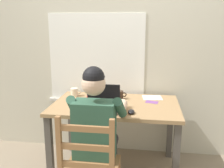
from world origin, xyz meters
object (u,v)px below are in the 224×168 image
(coffee_mug_white, at_px, (75,92))
(book_stack_main, at_px, (96,94))
(coffee_mug_dark, at_px, (120,95))
(seated_person, at_px, (97,128))
(desk, at_px, (116,113))
(laptop, at_px, (102,103))
(landscape_photo_print, at_px, (152,102))
(computer_mouse, at_px, (131,112))

(coffee_mug_white, bearing_deg, book_stack_main, -4.87)
(book_stack_main, bearing_deg, coffee_mug_dark, -3.77)
(seated_person, distance_m, book_stack_main, 0.70)
(desk, relative_size, laptop, 3.91)
(coffee_mug_dark, relative_size, landscape_photo_print, 0.85)
(computer_mouse, bearing_deg, landscape_photo_print, 62.94)
(seated_person, height_order, laptop, seated_person)
(desk, xyz_separation_m, computer_mouse, (0.18, -0.27, 0.12))
(coffee_mug_dark, bearing_deg, coffee_mug_white, 175.70)
(computer_mouse, bearing_deg, desk, 123.97)
(computer_mouse, relative_size, book_stack_main, 0.52)
(computer_mouse, relative_size, coffee_mug_dark, 0.90)
(book_stack_main, bearing_deg, computer_mouse, -47.58)
(laptop, distance_m, computer_mouse, 0.30)
(desk, bearing_deg, landscape_photo_print, 15.97)
(book_stack_main, distance_m, landscape_photo_print, 0.63)
(laptop, height_order, computer_mouse, laptop)
(coffee_mug_dark, bearing_deg, landscape_photo_print, -12.47)
(desk, relative_size, coffee_mug_dark, 11.65)
(desk, distance_m, seated_person, 0.49)
(computer_mouse, height_order, book_stack_main, book_stack_main)
(coffee_mug_white, xyz_separation_m, landscape_photo_print, (0.87, -0.12, -0.04))
(computer_mouse, bearing_deg, coffee_mug_white, 144.25)
(desk, distance_m, laptop, 0.26)
(seated_person, relative_size, landscape_photo_print, 9.46)
(coffee_mug_dark, bearing_deg, desk, -98.53)
(desk, relative_size, coffee_mug_white, 10.63)
(seated_person, xyz_separation_m, computer_mouse, (0.28, 0.21, 0.09))
(desk, bearing_deg, book_stack_main, 140.99)
(coffee_mug_dark, distance_m, book_stack_main, 0.28)
(book_stack_main, bearing_deg, coffee_mug_white, 175.13)
(laptop, xyz_separation_m, landscape_photo_print, (0.48, 0.28, -0.05))
(computer_mouse, bearing_deg, coffee_mug_dark, 108.77)
(seated_person, bearing_deg, desk, 78.23)
(coffee_mug_dark, xyz_separation_m, book_stack_main, (-0.27, 0.02, -0.01))
(coffee_mug_dark, relative_size, book_stack_main, 0.57)
(laptop, xyz_separation_m, book_stack_main, (-0.14, 0.38, -0.02))
(seated_person, bearing_deg, coffee_mug_white, 119.76)
(laptop, distance_m, landscape_photo_print, 0.56)
(coffee_mug_white, height_order, landscape_photo_print, coffee_mug_white)
(laptop, bearing_deg, computer_mouse, -17.39)
(laptop, bearing_deg, landscape_photo_print, 30.58)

